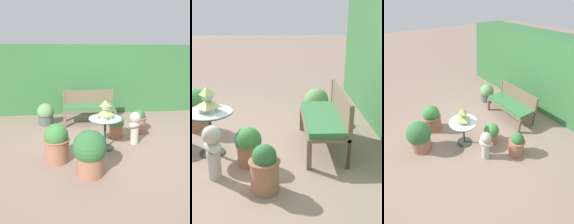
{
  "view_description": "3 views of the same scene",
  "coord_description": "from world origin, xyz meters",
  "views": [
    {
      "loc": [
        -0.67,
        -4.14,
        1.83
      ],
      "look_at": [
        -0.11,
        0.56,
        0.5
      ],
      "focal_mm": 35.0,
      "sensor_mm": 36.0,
      "label": 1
    },
    {
      "loc": [
        3.87,
        0.62,
        2.01
      ],
      "look_at": [
        -0.18,
        0.74,
        0.54
      ],
      "focal_mm": 50.0,
      "sensor_mm": 36.0,
      "label": 2
    },
    {
      "loc": [
        2.63,
        -1.68,
        2.94
      ],
      "look_at": [
        -0.34,
        0.34,
        0.44
      ],
      "focal_mm": 28.0,
      "sensor_mm": 36.0,
      "label": 3
    }
  ],
  "objects": [
    {
      "name": "bench_backrest",
      "position": [
        -0.18,
        1.49,
        0.6
      ],
      "size": [
        1.31,
        0.06,
        0.84
      ],
      "color": "brown",
      "rests_on": "ground"
    },
    {
      "name": "garden_bench",
      "position": [
        -0.18,
        1.24,
        0.41
      ],
      "size": [
        1.31,
        0.54,
        0.48
      ],
      "color": "brown",
      "rests_on": "ground"
    },
    {
      "name": "potted_plant_table_near",
      "position": [
        -0.4,
        -1.18,
        0.36
      ],
      "size": [
        0.52,
        0.52,
        0.71
      ],
      "color": "#9E664C",
      "rests_on": "ground"
    },
    {
      "name": "patio_table",
      "position": [
        -0.02,
        -0.29,
        0.48
      ],
      "size": [
        0.63,
        0.63,
        0.61
      ],
      "color": "#2D332D",
      "rests_on": "ground"
    },
    {
      "name": "potted_plant_patio_mid",
      "position": [
        -0.91,
        -0.69,
        0.33
      ],
      "size": [
        0.44,
        0.44,
        0.67
      ],
      "color": "#9E664C",
      "rests_on": "ground"
    },
    {
      "name": "ground",
      "position": [
        0.0,
        0.0,
        0.0
      ],
      "size": [
        30.0,
        30.0,
        0.0
      ],
      "primitive_type": "plane",
      "color": "gray"
    },
    {
      "name": "garden_bust",
      "position": [
        0.61,
        -0.14,
        0.39
      ],
      "size": [
        0.36,
        0.32,
        0.67
      ],
      "rotation": [
        0.0,
        0.0,
        0.62
      ],
      "color": "#B7B2A3",
      "rests_on": "ground"
    },
    {
      "name": "potted_plant_hedge_corner",
      "position": [
        0.88,
        0.47,
        0.27
      ],
      "size": [
        0.35,
        0.35,
        0.55
      ],
      "color": "#9E664C",
      "rests_on": "ground"
    },
    {
      "name": "foliage_hedge_back",
      "position": [
        0.0,
        2.68,
        1.0
      ],
      "size": [
        6.4,
        1.03,
        2.0
      ],
      "primitive_type": "cube",
      "color": "#38703D",
      "rests_on": "ground"
    },
    {
      "name": "potted_plant_bench_left",
      "position": [
        -1.29,
        1.29,
        0.27
      ],
      "size": [
        0.42,
        0.42,
        0.56
      ],
      "color": "#4C5651",
      "rests_on": "ground"
    },
    {
      "name": "potted_plant_table_far",
      "position": [
        0.31,
        0.24,
        0.27
      ],
      "size": [
        0.34,
        0.34,
        0.51
      ],
      "color": "#9E664C",
      "rests_on": "ground"
    },
    {
      "name": "pagoda_birdhouse",
      "position": [
        -0.02,
        -0.29,
        0.76
      ],
      "size": [
        0.27,
        0.27,
        0.34
      ],
      "color": "#B2BCA8",
      "rests_on": "patio_table"
    }
  ]
}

